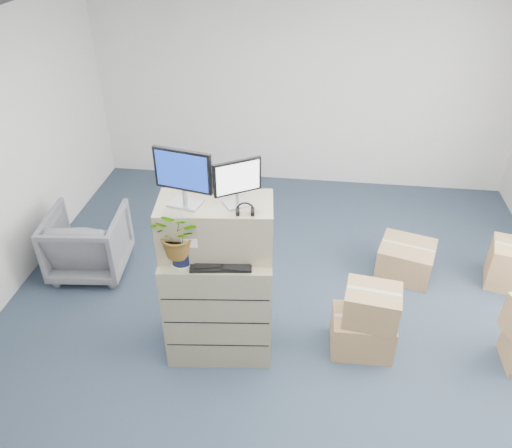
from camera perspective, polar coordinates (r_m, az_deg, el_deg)
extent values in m
plane|color=#22303E|center=(5.06, 2.70, -13.83)|extent=(7.00, 7.00, 0.00)
cube|color=silver|center=(7.32, 5.49, 14.89)|extent=(6.00, 0.02, 2.80)
cube|color=gray|center=(4.69, -4.22, -8.86)|extent=(1.02, 0.69, 1.12)
cube|color=gray|center=(4.24, -4.61, -0.34)|extent=(1.01, 0.58, 0.48)
cube|color=#99999E|center=(4.11, -8.04, 2.38)|extent=(0.29, 0.24, 0.02)
cylinder|color=#99999E|center=(4.08, -8.11, 3.18)|extent=(0.04, 0.04, 0.12)
cube|color=black|center=(3.97, -8.38, 6.09)|extent=(0.49, 0.14, 0.35)
cube|color=navy|center=(3.95, -8.50, 5.97)|extent=(0.43, 0.10, 0.30)
cube|color=#99999E|center=(4.07, -2.08, 2.33)|extent=(0.26, 0.24, 0.01)
cylinder|color=#99999E|center=(4.04, -2.09, 3.00)|extent=(0.03, 0.03, 0.10)
cube|color=black|center=(3.95, -2.15, 5.39)|extent=(0.36, 0.23, 0.29)
cube|color=silver|center=(3.94, -2.07, 5.29)|extent=(0.31, 0.19, 0.25)
torus|color=black|center=(3.93, -1.24, 1.63)|extent=(0.14, 0.03, 0.14)
cube|color=black|center=(4.19, -4.00, -4.57)|extent=(0.54, 0.28, 0.03)
ellipsoid|color=silver|center=(4.21, -0.60, -4.21)|extent=(0.13, 0.11, 0.04)
cylinder|color=gray|center=(4.28, -3.08, -1.63)|extent=(0.08, 0.08, 0.27)
cube|color=silver|center=(4.36, -4.75, -2.95)|extent=(0.07, 0.06, 0.02)
cube|color=black|center=(4.32, -4.79, -2.22)|extent=(0.07, 0.05, 0.12)
cube|color=black|center=(4.37, 0.01, -2.33)|extent=(0.25, 0.20, 0.07)
cube|color=#3E85D3|center=(4.36, -0.42, -1.17)|extent=(0.26, 0.17, 0.09)
cylinder|color=#96AC8B|center=(4.26, -8.45, -4.36)|extent=(0.20, 0.20, 0.02)
cylinder|color=black|center=(4.21, -8.53, -3.58)|extent=(0.17, 0.17, 0.13)
imported|color=#275919|center=(4.10, -8.74, -1.52)|extent=(0.54, 0.57, 0.36)
imported|color=#58585D|center=(6.02, -18.68, -1.68)|extent=(0.89, 0.85, 0.85)
cube|color=olive|center=(5.01, 12.02, -12.03)|extent=(0.59, 0.45, 0.40)
cube|color=olive|center=(6.02, 16.72, -3.93)|extent=(0.72, 0.69, 0.40)
cube|color=olive|center=(4.75, 13.12, -9.05)|extent=(0.54, 0.46, 0.35)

